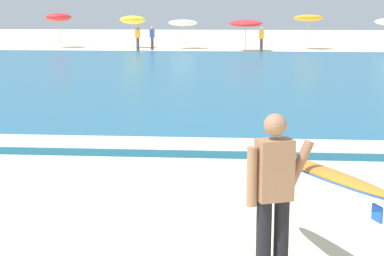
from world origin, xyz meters
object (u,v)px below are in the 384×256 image
(beach_umbrella_0, at_px, (58,17))
(beach_umbrella_2, at_px, (183,23))
(beachgoer_near_row_mid, at_px, (261,39))
(beach_umbrella_1, at_px, (133,20))
(beach_umbrella_4, at_px, (309,18))
(beachgoer_near_row_left, at_px, (152,37))
(beach_umbrella_3, at_px, (246,23))
(beachgoer_near_row_right, at_px, (138,38))
(surfer_with_board, at_px, (295,183))

(beach_umbrella_0, bearing_deg, beach_umbrella_2, -2.99)
(beachgoer_near_row_mid, bearing_deg, beach_umbrella_1, 159.43)
(beach_umbrella_4, bearing_deg, beachgoer_near_row_left, -171.47)
(beach_umbrella_1, xyz_separation_m, beachgoer_near_row_mid, (8.99, -3.37, -1.14))
(beach_umbrella_1, bearing_deg, beach_umbrella_3, -18.95)
(beach_umbrella_4, xyz_separation_m, beachgoer_near_row_right, (-11.44, -2.34, -1.28))
(beach_umbrella_1, distance_m, beach_umbrella_3, 8.42)
(surfer_with_board, height_order, beach_umbrella_4, beach_umbrella_4)
(beach_umbrella_3, bearing_deg, beach_umbrella_1, 161.05)
(beach_umbrella_2, xyz_separation_m, beachgoer_near_row_mid, (5.38, -2.88, -0.94))
(surfer_with_board, bearing_deg, beach_umbrella_4, 84.14)
(beach_umbrella_2, bearing_deg, beach_umbrella_0, 177.01)
(beachgoer_near_row_right, bearing_deg, surfer_with_board, -77.97)
(beach_umbrella_2, relative_size, beachgoer_near_row_right, 1.31)
(beach_umbrella_4, distance_m, beachgoer_near_row_mid, 4.54)
(beach_umbrella_0, relative_size, beach_umbrella_4, 1.03)
(beach_umbrella_1, bearing_deg, surfer_with_board, -77.66)
(beach_umbrella_4, xyz_separation_m, beachgoer_near_row_mid, (-3.26, -2.89, -1.28))
(beachgoer_near_row_left, bearing_deg, surfer_with_board, -79.51)
(beachgoer_near_row_right, bearing_deg, beach_umbrella_2, 39.71)
(surfer_with_board, distance_m, beach_umbrella_1, 39.19)
(beach_umbrella_4, bearing_deg, beachgoer_near_row_mid, -138.44)
(beach_umbrella_1, relative_size, beach_umbrella_4, 0.97)
(beach_umbrella_1, xyz_separation_m, beach_umbrella_2, (3.61, -0.50, -0.19))
(beach_umbrella_4, bearing_deg, beach_umbrella_1, 177.75)
(surfer_with_board, bearing_deg, beachgoer_near_row_mid, 88.99)
(beach_umbrella_3, bearing_deg, beachgoer_near_row_left, 173.98)
(beach_umbrella_1, xyz_separation_m, beach_umbrella_3, (7.96, -2.73, -0.17))
(beachgoer_near_row_left, bearing_deg, beach_umbrella_4, 8.53)
(beach_umbrella_0, bearing_deg, beachgoer_near_row_mid, -13.13)
(beachgoer_near_row_left, bearing_deg, beach_umbrella_3, -6.02)
(beach_umbrella_2, distance_m, beachgoer_near_row_left, 2.67)
(beach_umbrella_1, bearing_deg, beachgoer_near_row_left, -51.14)
(beach_umbrella_1, bearing_deg, beachgoer_near_row_mid, -20.57)
(surfer_with_board, relative_size, beach_umbrella_3, 1.13)
(beachgoer_near_row_mid, height_order, beachgoer_near_row_right, same)
(surfer_with_board, distance_m, beach_umbrella_2, 38.09)
(beach_umbrella_2, bearing_deg, beachgoer_near_row_left, -141.01)
(surfer_with_board, distance_m, beachgoer_near_row_left, 36.82)
(beach_umbrella_0, distance_m, beachgoer_near_row_right, 6.90)
(surfer_with_board, height_order, beach_umbrella_0, beach_umbrella_0)
(beach_umbrella_4, height_order, beachgoer_near_row_left, beach_umbrella_4)
(surfer_with_board, bearing_deg, beach_umbrella_3, 90.66)
(beach_umbrella_1, bearing_deg, beachgoer_near_row_right, -73.91)
(beach_umbrella_0, xyz_separation_m, beach_umbrella_2, (8.97, -0.47, -0.37))
(beach_umbrella_0, bearing_deg, surfer_with_board, -70.25)
(beach_umbrella_3, xyz_separation_m, beachgoer_near_row_right, (-7.15, -0.09, -0.96))
(beach_umbrella_2, relative_size, beachgoer_near_row_mid, 1.31)
(beach_umbrella_3, relative_size, beachgoer_near_row_left, 1.41)
(beach_umbrella_0, bearing_deg, beach_umbrella_3, -11.48)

